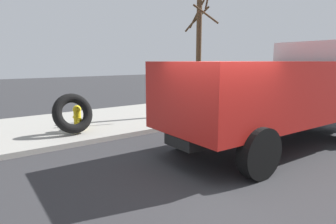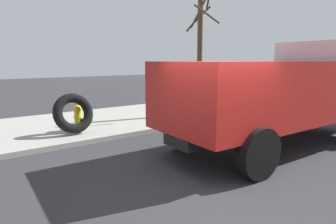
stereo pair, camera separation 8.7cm
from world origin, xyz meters
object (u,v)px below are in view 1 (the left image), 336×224
at_px(fire_hydrant, 77,117).
at_px(loose_tire, 73,113).
at_px(bare_tree, 199,51).
at_px(dump_truck_red, 281,90).

distance_m(fire_hydrant, loose_tire, 0.52).
bearing_deg(bare_tree, fire_hydrant, 177.29).
relative_size(dump_truck_red, bare_tree, 1.36).
xyz_separation_m(fire_hydrant, bare_tree, (5.19, -0.25, 2.22)).
bearing_deg(bare_tree, loose_tire, -178.52).
bearing_deg(loose_tire, bare_tree, 1.48).
relative_size(loose_tire, bare_tree, 0.24).
relative_size(fire_hydrant, dump_truck_red, 0.12).
relative_size(fire_hydrant, bare_tree, 0.16).
height_order(fire_hydrant, dump_truck_red, dump_truck_red).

